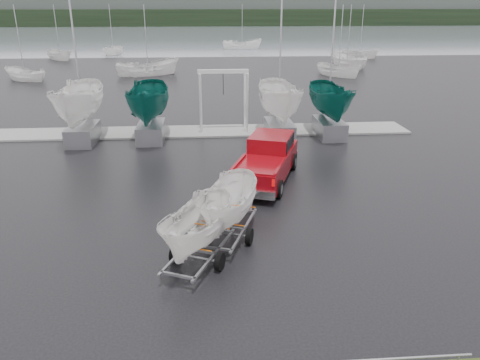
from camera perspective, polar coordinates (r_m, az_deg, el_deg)
ground_plane at (r=19.50m, az=-7.99°, el=-4.08°), size 120.00×120.00×0.00m
lake at (r=117.96m, az=-5.20°, el=16.72°), size 300.00×300.00×0.00m
dock at (r=31.75m, az=-6.70°, el=5.88°), size 30.00×3.00×0.12m
treeline at (r=187.75m, az=-5.02°, el=19.11°), size 300.00×8.00×6.00m
far_hill at (r=195.70m, az=-5.02°, el=19.76°), size 300.00×6.00×10.00m
pickup_truck at (r=22.85m, az=3.41°, el=2.73°), size 4.03×6.50×2.05m
trailer_hitched at (r=16.28m, az=-1.36°, el=1.19°), size 2.32×3.79×4.92m
trailer_parked at (r=14.78m, az=-5.22°, el=-1.43°), size 2.52×3.77×4.71m
boat_hoist at (r=31.18m, az=-2.05°, el=10.67°), size 3.30×2.18×4.12m
keelboat_0 at (r=29.92m, az=-19.35°, el=11.93°), size 2.59×3.20×10.76m
keelboat_1 at (r=29.37m, az=-11.21°, el=12.19°), size 2.48×3.20×7.70m
keelboat_2 at (r=29.35m, az=5.02°, el=12.56°), size 2.50×3.20×10.68m
keelboat_3 at (r=30.38m, az=11.21°, el=11.92°), size 2.31×3.20×10.48m
moored_boat_0 at (r=58.72m, az=-24.69°, el=10.96°), size 3.16×3.14×10.99m
moored_boat_1 at (r=58.81m, az=-11.10°, el=12.44°), size 3.84×3.80×11.88m
moored_boat_2 at (r=58.10m, az=11.87°, el=12.29°), size 3.42×3.44×11.25m
moored_boat_3 at (r=66.91m, az=12.87°, el=13.28°), size 3.56×3.62×11.83m
moored_boat_4 at (r=79.08m, az=-21.04°, el=13.53°), size 3.51×3.52×11.28m
moored_boat_5 at (r=92.12m, az=0.26°, el=15.69°), size 3.04×2.96×11.77m
moored_boat_6 at (r=83.85m, az=-15.17°, el=14.51°), size 2.77×2.81×11.00m
moored_boat_7 at (r=78.63m, az=14.35°, el=14.21°), size 3.02×3.00×10.87m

